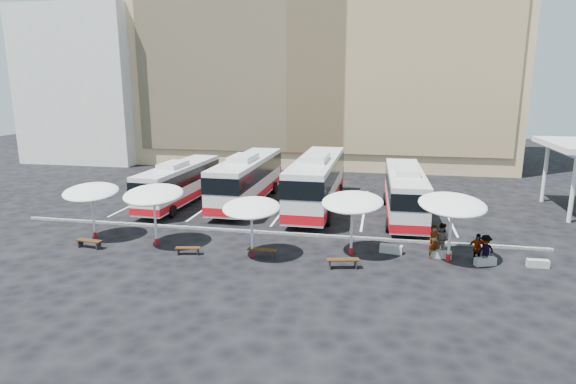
% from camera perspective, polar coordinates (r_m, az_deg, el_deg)
% --- Properties ---
extents(ground, '(120.00, 120.00, 0.00)m').
position_cam_1_polar(ground, '(30.47, -2.95, -5.20)').
color(ground, black).
rests_on(ground, ground).
extents(sandstone_building, '(42.00, 18.25, 29.60)m').
position_cam_1_polar(sandstone_building, '(60.43, 4.55, 15.90)').
color(sandstone_building, tan).
rests_on(sandstone_building, ground).
extents(apartment_block, '(14.00, 14.00, 18.00)m').
position_cam_1_polar(apartment_block, '(66.16, -21.37, 11.67)').
color(apartment_block, silver).
rests_on(apartment_block, ground).
extents(curb_divider, '(34.00, 0.25, 0.15)m').
position_cam_1_polar(curb_divider, '(30.90, -2.73, -4.78)').
color(curb_divider, black).
rests_on(curb_divider, ground).
extents(bay_lines, '(24.15, 12.00, 0.01)m').
position_cam_1_polar(bay_lines, '(37.96, -0.02, -1.50)').
color(bay_lines, white).
rests_on(bay_lines, ground).
extents(bus_0, '(2.91, 11.12, 3.50)m').
position_cam_1_polar(bus_0, '(38.67, -12.74, 1.16)').
color(bus_0, silver).
rests_on(bus_0, ground).
extents(bus_1, '(3.08, 12.68, 4.02)m').
position_cam_1_polar(bus_1, '(38.18, -4.85, 1.68)').
color(bus_1, silver).
rests_on(bus_1, ground).
extents(bus_2, '(3.25, 13.57, 4.30)m').
position_cam_1_polar(bus_2, '(36.52, 3.43, 1.42)').
color(bus_2, silver).
rests_on(bus_2, ground).
extents(bus_3, '(2.94, 11.72, 3.70)m').
position_cam_1_polar(bus_3, '(35.16, 13.68, 0.11)').
color(bus_3, silver).
rests_on(bus_3, ground).
extents(sunshade_0, '(4.05, 4.08, 3.44)m').
position_cam_1_polar(sunshade_0, '(31.58, -22.31, -0.02)').
color(sunshade_0, silver).
rests_on(sunshade_0, ground).
extents(sunshade_1, '(3.79, 3.83, 3.62)m').
position_cam_1_polar(sunshade_1, '(28.95, -15.65, -0.33)').
color(sunshade_1, silver).
rests_on(sunshade_1, ground).
extents(sunshade_2, '(3.32, 3.36, 3.31)m').
position_cam_1_polar(sunshade_2, '(26.11, -4.35, -1.90)').
color(sunshade_2, silver).
rests_on(sunshade_2, ground).
extents(sunshade_3, '(3.91, 3.95, 3.55)m').
position_cam_1_polar(sunshade_3, '(26.59, 7.64, -1.24)').
color(sunshade_3, silver).
rests_on(sunshade_3, ground).
extents(sunshade_4, '(4.27, 4.30, 3.70)m').
position_cam_1_polar(sunshade_4, '(26.75, 18.89, -1.47)').
color(sunshade_4, silver).
rests_on(sunshade_4, ground).
extents(wood_bench_0, '(1.64, 0.62, 0.49)m').
position_cam_1_polar(wood_bench_0, '(30.43, -22.50, -5.48)').
color(wood_bench_0, black).
rests_on(wood_bench_0, ground).
extents(wood_bench_1, '(1.42, 0.61, 0.42)m').
position_cam_1_polar(wood_bench_1, '(27.71, -11.77, -6.63)').
color(wood_bench_1, black).
rests_on(wood_bench_1, ground).
extents(wood_bench_2, '(1.62, 0.49, 0.49)m').
position_cam_1_polar(wood_bench_2, '(26.70, -3.09, -7.01)').
color(wood_bench_2, black).
rests_on(wood_bench_2, ground).
extents(wood_bench_3, '(1.74, 0.82, 0.51)m').
position_cam_1_polar(wood_bench_3, '(25.35, 6.52, -8.14)').
color(wood_bench_3, black).
rests_on(wood_bench_3, ground).
extents(conc_bench_0, '(1.31, 0.64, 0.47)m').
position_cam_1_polar(conc_bench_0, '(28.01, 12.12, -6.62)').
color(conc_bench_0, gray).
rests_on(conc_bench_0, ground).
extents(conc_bench_1, '(1.14, 0.49, 0.41)m').
position_cam_1_polar(conc_bench_1, '(27.97, 17.68, -7.05)').
color(conc_bench_1, gray).
rests_on(conc_bench_1, ground).
extents(conc_bench_2, '(1.19, 0.77, 0.42)m').
position_cam_1_polar(conc_bench_2, '(27.69, 22.32, -7.62)').
color(conc_bench_2, gray).
rests_on(conc_bench_2, ground).
extents(conc_bench_3, '(1.10, 0.41, 0.41)m').
position_cam_1_polar(conc_bench_3, '(28.57, 27.49, -7.52)').
color(conc_bench_3, gray).
rests_on(conc_bench_3, ground).
extents(passenger_0, '(0.83, 0.78, 1.90)m').
position_cam_1_polar(passenger_0, '(27.57, 16.89, -5.66)').
color(passenger_0, black).
rests_on(passenger_0, ground).
extents(passenger_1, '(1.14, 1.07, 1.86)m').
position_cam_1_polar(passenger_1, '(28.18, 17.75, -5.35)').
color(passenger_1, black).
rests_on(passenger_1, ground).
extents(passenger_2, '(1.04, 0.61, 1.67)m').
position_cam_1_polar(passenger_2, '(27.55, 21.49, -6.27)').
color(passenger_2, black).
rests_on(passenger_2, ground).
extents(passenger_3, '(1.22, 1.01, 1.65)m').
position_cam_1_polar(passenger_3, '(27.55, 22.30, -6.37)').
color(passenger_3, black).
rests_on(passenger_3, ground).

